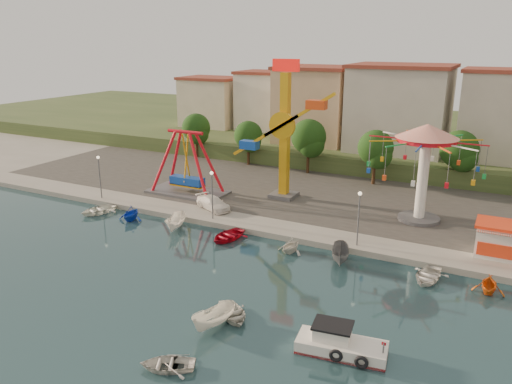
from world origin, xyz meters
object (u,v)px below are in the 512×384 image
Objects in this scene: kamikaze_tower at (287,135)px; skiff at (214,318)px; rowboat_a at (233,314)px; cabin_motorboat at (339,345)px; van at (213,203)px; pirate_ship_ride at (187,164)px; wave_swinger at (425,151)px.

kamikaze_tower reaches higher than skiff.
kamikaze_tower reaches higher than rowboat_a.
van is at bearing 130.54° from cabin_motorboat.
van is (-13.13, 18.41, 0.96)m from rowboat_a.
skiff is at bearing -51.85° from pirate_ship_ride.
wave_swinger is 3.33× the size of rowboat_a.
cabin_motorboat reaches higher than skiff.
kamikaze_tower is at bearing 17.41° from pirate_ship_ride.
wave_swinger is at bearing -2.28° from kamikaze_tower.
cabin_motorboat is 1.70× the size of rowboat_a.
wave_swinger is 27.88m from rowboat_a.
rowboat_a is (-8.45, -25.38, -7.84)m from wave_swinger.
pirate_ship_ride reaches higher than rowboat_a.
cabin_motorboat is 28.39m from van.
kamikaze_tower is 3.33× the size of van.
pirate_ship_ride reaches higher than van.
cabin_motorboat is (15.44, -26.46, -7.83)m from kamikaze_tower.
wave_swinger reaches higher than van.
wave_swinger is 29.44m from skiff.
skiff is (18.78, -23.90, -3.65)m from pirate_ship_ride.
kamikaze_tower is at bearing 58.18° from rowboat_a.
van is (-21.59, -6.98, -6.88)m from wave_swinger.
rowboat_a is at bearing -49.03° from pirate_ship_ride.
wave_swinger reaches higher than rowboat_a.
van is at bearing -31.88° from pirate_ship_ride.
pirate_ship_ride is 0.86× the size of wave_swinger.
wave_swinger is 2.34× the size of van.
pirate_ship_ride is at bearing 83.32° from rowboat_a.
kamikaze_tower is 1.42× the size of wave_swinger.
wave_swinger is (15.83, -0.63, -0.17)m from kamikaze_tower.
wave_swinger is at bearing -47.42° from van.
cabin_motorboat is at bearing -39.65° from pirate_ship_ride.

